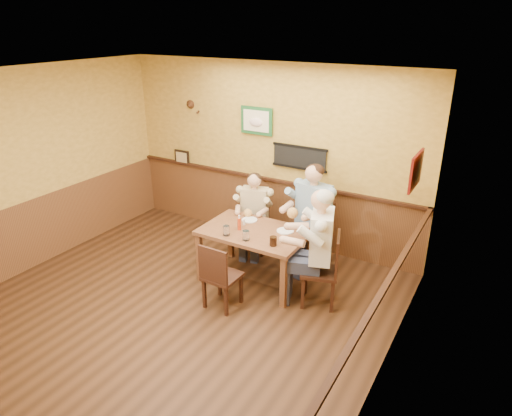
{
  "coord_description": "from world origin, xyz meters",
  "views": [
    {
      "loc": [
        3.26,
        -3.51,
        3.36
      ],
      "look_at": [
        0.54,
        1.17,
        1.1
      ],
      "focal_mm": 32.0,
      "sensor_mm": 36.0,
      "label": 1
    }
  ],
  "objects": [
    {
      "name": "hot_sauce_bottle",
      "position": [
        0.3,
        1.14,
        0.84
      ],
      "size": [
        0.06,
        0.06,
        0.19
      ],
      "primitive_type": "cylinder",
      "rotation": [
        0.0,
        0.0,
        -0.33
      ],
      "color": "#B33513",
      "rests_on": "dining_table"
    },
    {
      "name": "plate_far_right",
      "position": [
        0.86,
        1.4,
        0.76
      ],
      "size": [
        0.26,
        0.26,
        0.02
      ],
      "primitive_type": "cylinder",
      "rotation": [
        0.0,
        0.0,
        0.15
      ],
      "color": "white",
      "rests_on": "dining_table"
    },
    {
      "name": "chair_back_right",
      "position": [
        0.99,
        2.0,
        0.48
      ],
      "size": [
        0.54,
        0.54,
        0.97
      ],
      "primitive_type": null,
      "rotation": [
        0.0,
        0.0,
        -0.24
      ],
      "color": "#371C11",
      "rests_on": "ground"
    },
    {
      "name": "diner_white_elder",
      "position": [
        1.47,
        1.15,
        0.69
      ],
      "size": [
        0.8,
        0.8,
        1.37
      ],
      "primitive_type": null,
      "rotation": [
        0.0,
        0.0,
        -1.25
      ],
      "color": "silver",
      "rests_on": "ground"
    },
    {
      "name": "chair_near_side",
      "position": [
        0.46,
        0.49,
        0.44
      ],
      "size": [
        0.42,
        0.42,
        0.88
      ],
      "primitive_type": null,
      "rotation": [
        0.0,
        0.0,
        3.12
      ],
      "color": "#371C11",
      "rests_on": "ground"
    },
    {
      "name": "chair_right_end",
      "position": [
        1.47,
        1.15,
        0.48
      ],
      "size": [
        0.56,
        0.56,
        0.96
      ],
      "primitive_type": null,
      "rotation": [
        0.0,
        0.0,
        -1.25
      ],
      "color": "#371C11",
      "rests_on": "ground"
    },
    {
      "name": "diner_tan_shirt",
      "position": [
        0.07,
        1.94,
        0.57
      ],
      "size": [
        0.65,
        0.65,
        1.15
      ],
      "primitive_type": null,
      "rotation": [
        0.0,
        0.0,
        0.27
      ],
      "color": "beige",
      "rests_on": "ground"
    },
    {
      "name": "water_glass_left",
      "position": [
        0.24,
        0.91,
        0.82
      ],
      "size": [
        0.12,
        0.12,
        0.13
      ],
      "primitive_type": "cylinder",
      "rotation": [
        0.0,
        0.0,
        -0.42
      ],
      "color": "silver",
      "rests_on": "dining_table"
    },
    {
      "name": "salt_shaker",
      "position": [
        0.28,
        1.3,
        0.79
      ],
      "size": [
        0.04,
        0.04,
        0.09
      ],
      "primitive_type": "cylinder",
      "rotation": [
        0.0,
        0.0,
        0.38
      ],
      "color": "silver",
      "rests_on": "dining_table"
    },
    {
      "name": "water_glass_mid",
      "position": [
        0.54,
        0.92,
        0.81
      ],
      "size": [
        0.1,
        0.1,
        0.13
      ],
      "primitive_type": "cylinder",
      "rotation": [
        0.0,
        0.0,
        -0.18
      ],
      "color": "white",
      "rests_on": "dining_table"
    },
    {
      "name": "diner_blue_polo",
      "position": [
        0.99,
        2.0,
        0.69
      ],
      "size": [
        0.77,
        0.77,
        1.38
      ],
      "primitive_type": null,
      "rotation": [
        0.0,
        0.0,
        -0.24
      ],
      "color": "#7C9CBA",
      "rests_on": "ground"
    },
    {
      "name": "pepper_shaker",
      "position": [
        0.26,
        1.19,
        0.79
      ],
      "size": [
        0.04,
        0.04,
        0.08
      ],
      "primitive_type": "cylinder",
      "rotation": [
        0.0,
        0.0,
        -0.27
      ],
      "color": "black",
      "rests_on": "dining_table"
    },
    {
      "name": "dining_table",
      "position": [
        0.49,
        1.22,
        0.66
      ],
      "size": [
        1.4,
        0.9,
        0.75
      ],
      "color": "brown",
      "rests_on": "ground"
    },
    {
      "name": "chair_back_left",
      "position": [
        0.07,
        1.94,
        0.4
      ],
      "size": [
        0.46,
        0.46,
        0.8
      ],
      "primitive_type": null,
      "rotation": [
        0.0,
        0.0,
        0.27
      ],
      "color": "#371C11",
      "rests_on": "ground"
    },
    {
      "name": "cola_tumbler",
      "position": [
        0.91,
        0.96,
        0.81
      ],
      "size": [
        0.11,
        0.11,
        0.12
      ],
      "primitive_type": "cylinder",
      "rotation": [
        0.0,
        0.0,
        0.31
      ],
      "color": "black",
      "rests_on": "dining_table"
    },
    {
      "name": "room",
      "position": [
        0.13,
        0.17,
        1.69
      ],
      "size": [
        5.02,
        5.03,
        2.81
      ],
      "color": "black",
      "rests_on": "ground"
    },
    {
      "name": "plate_far_left",
      "position": [
        0.26,
        1.47,
        0.76
      ],
      "size": [
        0.22,
        0.22,
        0.01
      ],
      "primitive_type": "cylinder",
      "rotation": [
        0.0,
        0.0,
        0.03
      ],
      "color": "silver",
      "rests_on": "dining_table"
    }
  ]
}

